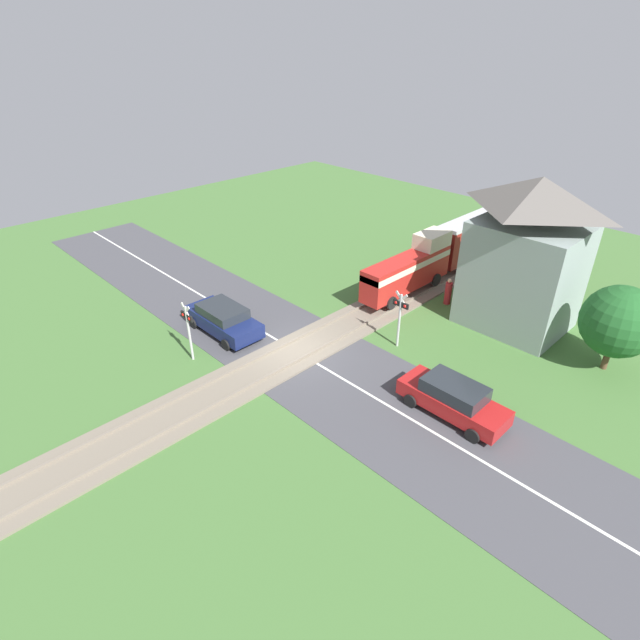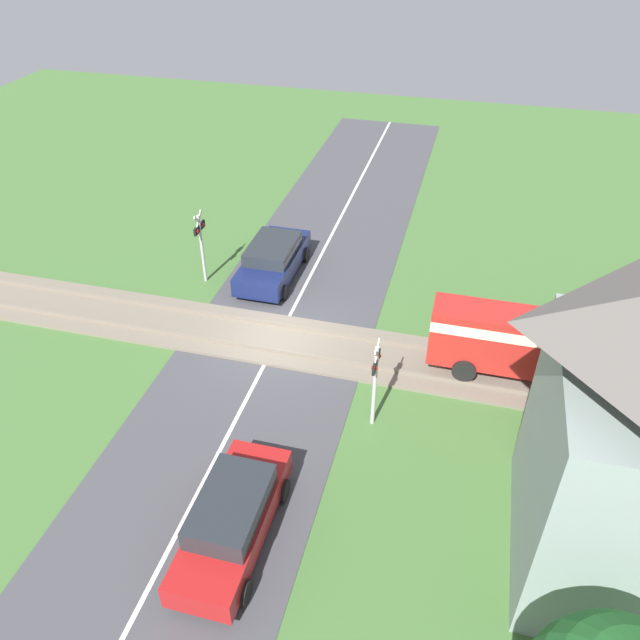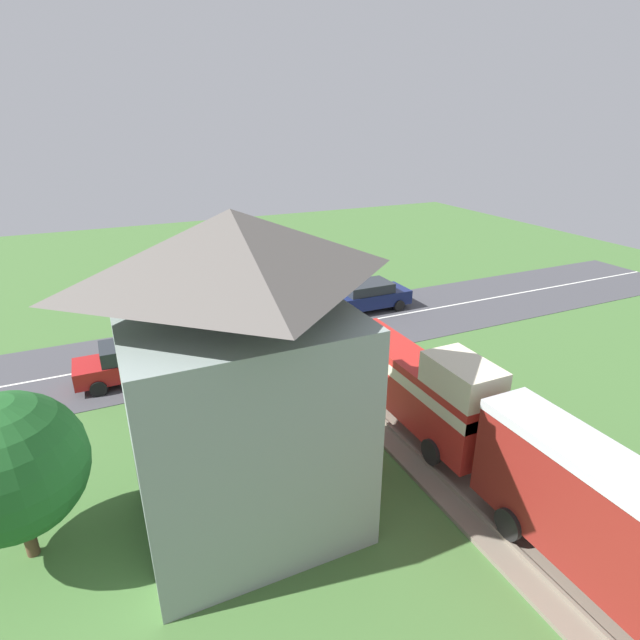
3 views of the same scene
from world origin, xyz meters
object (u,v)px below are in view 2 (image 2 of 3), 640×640
car_far_side (232,517)px  crossing_signal_east_approach (375,374)px  car_near_crossing (273,259)px  crossing_signal_west_approach (201,238)px  pedestrian_by_station (575,421)px

car_far_side → crossing_signal_east_approach: crossing_signal_east_approach is taller
car_near_crossing → crossing_signal_east_approach: crossing_signal_east_approach is taller
crossing_signal_west_approach → crossing_signal_east_approach: (6.12, 7.96, 0.00)m
car_far_side → crossing_signal_east_approach: size_ratio=1.50×
pedestrian_by_station → car_far_side: bearing=-55.9°
car_far_side → crossing_signal_east_approach: bearing=151.9°
crossing_signal_west_approach → crossing_signal_east_approach: bearing=52.4°
car_near_crossing → car_far_side: car_far_side is taller
car_near_crossing → pedestrian_by_station: pedestrian_by_station is taller
car_near_crossing → crossing_signal_west_approach: crossing_signal_west_approach is taller
car_far_side → pedestrian_by_station: (-5.56, 8.21, -0.09)m
car_near_crossing → pedestrian_by_station: size_ratio=2.92×
car_far_side → crossing_signal_west_approach: size_ratio=1.50×
pedestrian_by_station → crossing_signal_east_approach: bearing=-82.0°
crossing_signal_east_approach → pedestrian_by_station: size_ratio=1.91×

